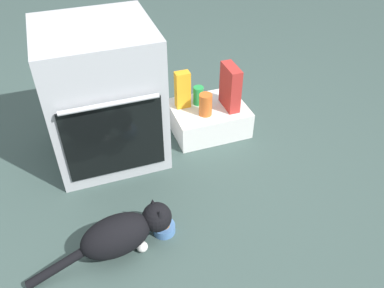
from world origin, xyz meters
TOP-DOWN VIEW (x-y plane):
  - ground at (0.00, 0.00)m, footprint 8.00×8.00m
  - oven at (-0.07, 0.46)m, footprint 0.61×0.63m
  - pantry_cabinet at (0.57, 0.46)m, footprint 0.47×0.37m
  - food_bowl at (0.06, -0.26)m, footprint 0.11×0.11m
  - cat at (-0.14, -0.29)m, footprint 0.69×0.24m
  - soda_can at (0.52, 0.52)m, footprint 0.07×0.07m
  - cereal_box at (0.69, 0.42)m, footprint 0.07×0.18m
  - sauce_jar at (0.52, 0.39)m, footprint 0.08×0.08m
  - juice_carton at (0.42, 0.52)m, footprint 0.09×0.06m

SIDE VIEW (x-z plane):
  - ground at x=0.00m, z-range 0.00..0.00m
  - food_bowl at x=0.06m, z-range -0.01..0.06m
  - pantry_cabinet at x=0.57m, z-range 0.00..0.17m
  - cat at x=-0.14m, z-range 0.01..0.22m
  - soda_can at x=0.52m, z-range 0.17..0.29m
  - sauce_jar at x=0.52m, z-range 0.17..0.31m
  - juice_carton at x=0.42m, z-range 0.17..0.41m
  - cereal_box at x=0.69m, z-range 0.17..0.45m
  - oven at x=-0.07m, z-range 0.00..0.79m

